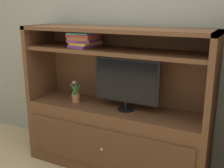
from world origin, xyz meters
TOP-DOWN VIEW (x-y plane):
  - painted_rear_wall at (0.00, 0.75)m, footprint 6.00×0.10m
  - media_console at (0.00, 0.40)m, footprint 1.86×0.52m
  - tv_monitor at (0.14, 0.38)m, footprint 0.65×0.16m
  - potted_plant at (-0.43, 0.35)m, footprint 0.11×0.10m
  - magazine_stack at (-0.32, 0.40)m, footprint 0.28×0.35m

SIDE VIEW (x-z plane):
  - media_console at x=0.00m, z-range -0.24..1.21m
  - potted_plant at x=-0.43m, z-range 0.61..0.85m
  - tv_monitor at x=0.14m, z-range 0.70..1.21m
  - magazine_stack at x=-0.32m, z-range 1.26..1.40m
  - painted_rear_wall at x=0.00m, z-range 0.00..2.80m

